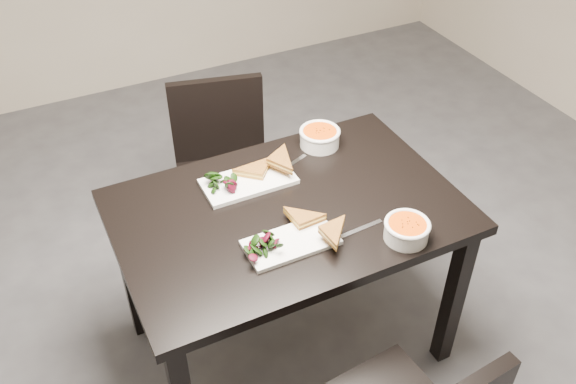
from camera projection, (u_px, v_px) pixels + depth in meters
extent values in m
plane|color=#47474C|center=(278.00, 355.00, 2.59)|extent=(5.00, 5.00, 0.00)
cube|color=black|center=(288.00, 212.00, 2.18)|extent=(1.20, 0.80, 0.04)
cube|color=black|center=(454.00, 297.00, 2.37)|extent=(0.06, 0.06, 0.71)
cube|color=black|center=(129.00, 272.00, 2.47)|extent=(0.06, 0.06, 0.71)
cube|color=black|center=(361.00, 196.00, 2.84)|extent=(0.06, 0.06, 0.71)
cube|color=black|center=(226.00, 182.00, 2.80)|extent=(0.51, 0.51, 0.04)
cube|color=black|center=(196.00, 252.00, 2.77)|extent=(0.05, 0.05, 0.41)
cube|color=black|center=(274.00, 239.00, 2.84)|extent=(0.05, 0.05, 0.41)
cube|color=black|center=(188.00, 201.00, 3.05)|extent=(0.05, 0.05, 0.41)
cube|color=black|center=(260.00, 191.00, 3.11)|extent=(0.05, 0.05, 0.41)
cube|color=black|center=(217.00, 119.00, 2.80)|extent=(0.42, 0.14, 0.40)
cube|color=white|center=(291.00, 242.00, 2.02)|extent=(0.31, 0.15, 0.02)
cylinder|color=white|center=(406.00, 231.00, 2.03)|extent=(0.15, 0.15, 0.06)
cylinder|color=#F3480B|center=(407.00, 226.00, 2.02)|extent=(0.13, 0.13, 0.02)
torus|color=white|center=(408.00, 224.00, 2.01)|extent=(0.15, 0.15, 0.01)
cube|color=silver|center=(359.00, 229.00, 2.08)|extent=(0.18, 0.03, 0.00)
cube|color=white|center=(248.00, 181.00, 2.27)|extent=(0.34, 0.17, 0.02)
cylinder|color=white|center=(320.00, 139.00, 2.45)|extent=(0.16, 0.16, 0.06)
cylinder|color=#F3480B|center=(320.00, 133.00, 2.43)|extent=(0.13, 0.13, 0.02)
torus|color=white|center=(320.00, 131.00, 2.43)|extent=(0.16, 0.16, 0.02)
cube|color=silver|center=(290.00, 165.00, 2.36)|extent=(0.17, 0.08, 0.00)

